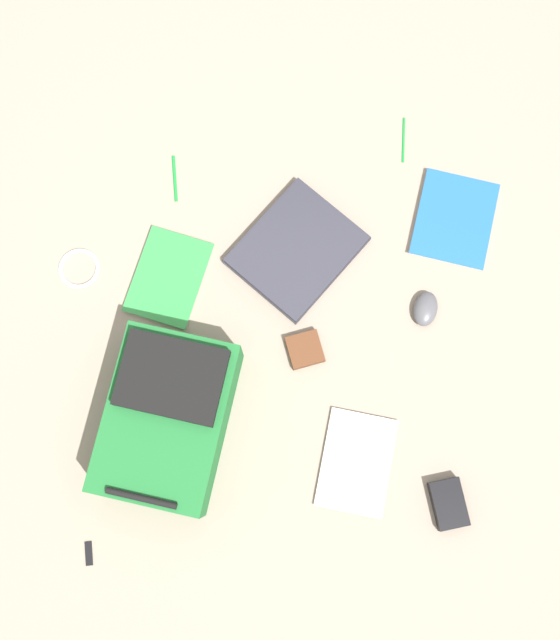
# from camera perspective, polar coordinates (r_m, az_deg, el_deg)

# --- Properties ---
(ground_plane) EXTENTS (3.95, 3.95, 0.00)m
(ground_plane) POSITION_cam_1_polar(r_m,az_deg,el_deg) (2.08, 0.46, -1.15)
(ground_plane) COLOR gray
(backpack) EXTENTS (0.38, 0.48, 0.21)m
(backpack) POSITION_cam_1_polar(r_m,az_deg,el_deg) (1.97, -8.34, -7.16)
(backpack) COLOR #1E662D
(backpack) RESTS_ON ground_plane
(laptop) EXTENTS (0.41, 0.42, 0.03)m
(laptop) POSITION_cam_1_polar(r_m,az_deg,el_deg) (2.12, 1.27, 5.26)
(laptop) COLOR #24242C
(laptop) RESTS_ON ground_plane
(book_comic) EXTENTS (0.25, 0.30, 0.02)m
(book_comic) POSITION_cam_1_polar(r_m,az_deg,el_deg) (2.13, -8.29, 3.15)
(book_comic) COLOR silver
(book_comic) RESTS_ON ground_plane
(book_red) EXTENTS (0.23, 0.29, 0.01)m
(book_red) POSITION_cam_1_polar(r_m,az_deg,el_deg) (2.05, 5.71, -10.52)
(book_red) COLOR silver
(book_red) RESTS_ON ground_plane
(book_manual) EXTENTS (0.27, 0.30, 0.02)m
(book_manual) POSITION_cam_1_polar(r_m,az_deg,el_deg) (2.20, 12.85, 7.32)
(book_manual) COLOR silver
(book_manual) RESTS_ON ground_plane
(computer_mouse) EXTENTS (0.09, 0.11, 0.04)m
(computer_mouse) POSITION_cam_1_polar(r_m,az_deg,el_deg) (2.11, 10.79, 0.82)
(computer_mouse) COLOR #4C4C51
(computer_mouse) RESTS_ON ground_plane
(cable_coil) EXTENTS (0.11, 0.11, 0.01)m
(cable_coil) POSITION_cam_1_polar(r_m,az_deg,el_deg) (2.18, -14.74, 3.73)
(cable_coil) COLOR silver
(cable_coil) RESTS_ON ground_plane
(power_brick) EXTENTS (0.10, 0.14, 0.04)m
(power_brick) POSITION_cam_1_polar(r_m,az_deg,el_deg) (2.07, 12.44, -13.22)
(power_brick) COLOR black
(power_brick) RESTS_ON ground_plane
(pen_black) EXTENTS (0.02, 0.14, 0.01)m
(pen_black) POSITION_cam_1_polar(r_m,az_deg,el_deg) (2.27, 9.19, 13.13)
(pen_black) COLOR #198C33
(pen_black) RESTS_ON ground_plane
(pen_blue) EXTENTS (0.02, 0.14, 0.01)m
(pen_blue) POSITION_cam_1_polar(r_m,az_deg,el_deg) (2.22, -7.86, 10.44)
(pen_blue) COLOR #198C33
(pen_blue) RESTS_ON ground_plane
(earbud_pouch) EXTENTS (0.11, 0.11, 0.03)m
(earbud_pouch) POSITION_cam_1_polar(r_m,az_deg,el_deg) (2.06, 1.87, -2.22)
(earbud_pouch) COLOR #59331E
(earbud_pouch) RESTS_ON ground_plane
(usb_stick) EXTENTS (0.02, 0.06, 0.01)m
(usb_stick) POSITION_cam_1_polar(r_m,az_deg,el_deg) (2.11, -14.07, -16.53)
(usb_stick) COLOR black
(usb_stick) RESTS_ON ground_plane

